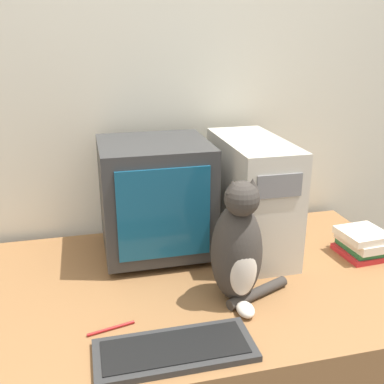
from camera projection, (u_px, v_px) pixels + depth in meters
wall_back at (152, 97)px, 1.80m from camera, size 7.00×0.05×2.50m
desk at (182, 367)px, 1.63m from camera, size 1.67×0.92×0.70m
crt_monitor at (155, 197)px, 1.65m from camera, size 0.39×0.37×0.43m
computer_tower at (251, 196)px, 1.68m from camera, size 0.22×0.48×0.43m
keyboard at (175, 350)px, 1.17m from camera, size 0.42×0.17×0.02m
cat at (238, 250)px, 1.36m from camera, size 0.26×0.22×0.40m
book_stack at (362, 243)px, 1.68m from camera, size 0.17×0.19×0.10m
pen at (111, 328)px, 1.27m from camera, size 0.14×0.04×0.01m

